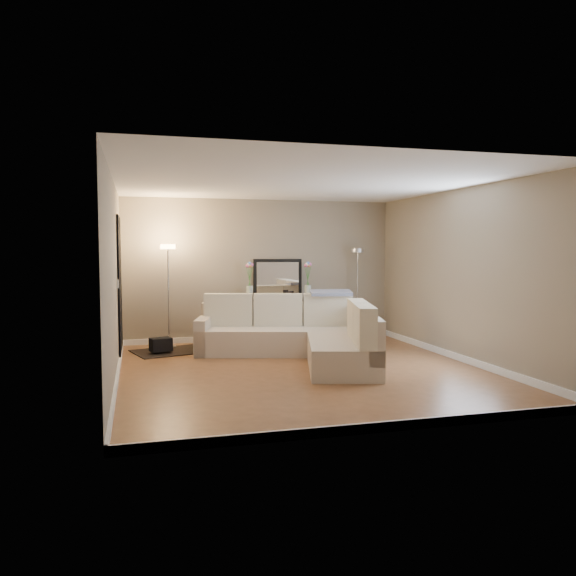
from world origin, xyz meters
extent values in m
cube|color=brown|center=(0.00, 0.00, -0.01)|extent=(5.00, 5.50, 0.01)
cube|color=white|center=(0.00, 0.00, 2.60)|extent=(5.00, 5.50, 0.01)
cube|color=gray|center=(0.00, 2.76, 1.30)|extent=(5.00, 0.02, 2.60)
cube|color=gray|center=(0.00, -2.76, 1.30)|extent=(5.00, 0.02, 2.60)
cube|color=gray|center=(-2.51, 0.00, 1.30)|extent=(0.02, 5.50, 2.60)
cube|color=gray|center=(2.51, 0.00, 1.30)|extent=(0.02, 5.50, 2.60)
cube|color=white|center=(0.00, 2.73, 0.05)|extent=(5.00, 0.03, 0.10)
cube|color=white|center=(0.00, -2.73, 0.05)|extent=(5.00, 0.03, 0.10)
cube|color=white|center=(-2.48, 0.00, 0.05)|extent=(0.03, 5.50, 0.10)
cube|color=white|center=(2.48, 0.00, 0.05)|extent=(0.03, 5.50, 0.10)
cube|color=black|center=(-2.48, 1.70, 1.10)|extent=(0.02, 1.20, 2.20)
cube|color=white|center=(-2.48, 0.85, 1.20)|extent=(0.02, 0.08, 0.12)
cube|color=#BFAF9B|center=(0.03, 1.36, 0.21)|extent=(2.84, 1.60, 0.41)
cube|color=#BFAF9B|center=(0.13, 1.70, 0.50)|extent=(2.65, 0.90, 0.58)
cube|color=#BFAF9B|center=(-1.19, 1.69, 0.29)|extent=(0.42, 0.95, 0.58)
cube|color=#BFAF9B|center=(0.54, -0.12, 0.21)|extent=(1.33, 1.84, 0.41)
cube|color=#BFAF9B|center=(1.01, 0.23, 0.50)|extent=(0.88, 2.55, 0.58)
cube|color=beige|center=(-0.75, 1.83, 0.68)|extent=(0.84, 0.43, 0.54)
cube|color=beige|center=(0.05, 1.61, 0.68)|extent=(0.84, 0.43, 0.54)
cube|color=beige|center=(0.84, 1.39, 0.68)|extent=(0.84, 0.43, 0.54)
cube|color=beige|center=(0.86, 0.11, 0.68)|extent=(0.41, 0.78, 0.54)
cube|color=beige|center=(0.66, -0.63, 0.68)|extent=(0.41, 0.78, 0.54)
cube|color=gray|center=(0.90, 1.40, 0.97)|extent=(0.75, 0.53, 0.09)
cube|color=black|center=(0.29, 2.51, 0.77)|extent=(1.30, 0.47, 0.04)
cube|color=black|center=(-0.31, 2.43, 0.37)|extent=(0.05, 0.05, 0.75)
cube|color=black|center=(-0.29, 2.70, 0.37)|extent=(0.05, 0.05, 0.75)
cube|color=black|center=(0.86, 2.31, 0.37)|extent=(0.05, 0.05, 0.75)
cube|color=black|center=(0.89, 2.59, 0.37)|extent=(0.05, 0.05, 0.75)
cube|color=black|center=(0.29, 2.51, 0.18)|extent=(1.22, 0.43, 0.03)
cube|color=#BF3333|center=(-0.23, 2.56, 0.28)|extent=(0.04, 0.16, 0.19)
cube|color=#3359A5|center=(-0.19, 2.55, 0.29)|extent=(0.05, 0.16, 0.21)
cube|color=gold|center=(-0.15, 2.55, 0.30)|extent=(0.06, 0.16, 0.23)
cube|color=#3F7F4C|center=(-0.10, 2.55, 0.28)|extent=(0.06, 0.16, 0.19)
cube|color=#994C99|center=(-0.05, 2.54, 0.29)|extent=(0.04, 0.16, 0.21)
cube|color=orange|center=(-0.01, 2.54, 0.30)|extent=(0.05, 0.16, 0.23)
cube|color=#262626|center=(0.03, 2.53, 0.28)|extent=(0.06, 0.16, 0.19)
cube|color=#4C99B2|center=(0.09, 2.53, 0.29)|extent=(0.06, 0.16, 0.21)
cube|color=#B2A58C|center=(0.13, 2.52, 0.30)|extent=(0.04, 0.16, 0.23)
cube|color=brown|center=(0.17, 2.52, 0.28)|extent=(0.05, 0.16, 0.19)
cube|color=navy|center=(0.22, 2.51, 0.29)|extent=(0.06, 0.16, 0.21)
cube|color=gold|center=(0.27, 2.51, 0.30)|extent=(0.06, 0.16, 0.23)
cube|color=black|center=(0.30, 2.67, 1.15)|extent=(0.90, 0.13, 0.71)
cube|color=white|center=(0.30, 2.65, 1.15)|extent=(0.78, 0.09, 0.59)
cube|color=orange|center=(0.17, 2.49, 0.81)|extent=(0.19, 0.13, 0.04)
cube|color=black|center=(0.46, 2.44, 0.85)|extent=(0.10, 0.03, 0.13)
cube|color=black|center=(0.58, 2.43, 0.85)|extent=(0.08, 0.03, 0.11)
cylinder|color=silver|center=(-0.25, 2.56, 0.91)|extent=(0.13, 0.13, 0.24)
cylinder|color=#38722D|center=(-0.27, 2.56, 1.18)|extent=(0.10, 0.02, 0.40)
sphere|color=#E5598C|center=(-0.29, 2.56, 1.39)|extent=(0.07, 0.07, 0.07)
cylinder|color=#38722D|center=(-0.26, 2.56, 1.19)|extent=(0.05, 0.01, 0.43)
sphere|color=white|center=(-0.27, 2.56, 1.41)|extent=(0.07, 0.07, 0.07)
cylinder|color=#38722D|center=(-0.25, 2.56, 1.20)|extent=(0.01, 0.01, 0.45)
sphere|color=#598CE5|center=(-0.25, 2.56, 1.43)|extent=(0.07, 0.07, 0.07)
cylinder|color=#38722D|center=(-0.24, 2.56, 1.18)|extent=(0.05, 0.01, 0.41)
sphere|color=#E58C4C|center=(-0.23, 2.56, 1.39)|extent=(0.07, 0.07, 0.07)
cylinder|color=#38722D|center=(-0.23, 2.56, 1.19)|extent=(0.10, 0.02, 0.42)
sphere|color=#D866B2|center=(-0.21, 2.56, 1.41)|extent=(0.07, 0.07, 0.07)
cylinder|color=silver|center=(0.82, 2.46, 0.91)|extent=(0.13, 0.13, 0.24)
cylinder|color=#38722D|center=(0.81, 2.46, 1.18)|extent=(0.10, 0.02, 0.40)
sphere|color=#E5598C|center=(0.79, 2.46, 1.39)|extent=(0.07, 0.07, 0.07)
cylinder|color=#38722D|center=(0.82, 2.46, 1.19)|extent=(0.05, 0.01, 0.43)
sphere|color=white|center=(0.81, 2.46, 1.41)|extent=(0.07, 0.07, 0.07)
cylinder|color=#38722D|center=(0.82, 2.46, 1.20)|extent=(0.01, 0.01, 0.45)
sphere|color=#598CE5|center=(0.82, 2.46, 1.43)|extent=(0.07, 0.07, 0.07)
cylinder|color=#38722D|center=(0.83, 2.45, 1.18)|extent=(0.05, 0.01, 0.41)
sphere|color=#E58C4C|center=(0.84, 2.45, 1.39)|extent=(0.07, 0.07, 0.07)
cylinder|color=#38722D|center=(0.84, 2.45, 1.19)|extent=(0.10, 0.02, 0.42)
sphere|color=#D866B2|center=(0.86, 2.45, 1.41)|extent=(0.07, 0.07, 0.07)
cylinder|color=silver|center=(-1.71, 2.27, 0.01)|extent=(0.29, 0.29, 0.03)
cylinder|color=silver|center=(-1.71, 2.27, 0.86)|extent=(0.03, 0.03, 1.68)
cylinder|color=#FFBF72|center=(-1.71, 2.27, 1.73)|extent=(0.31, 0.31, 0.08)
cylinder|color=silver|center=(1.81, 2.45, 0.01)|extent=(0.24, 0.24, 0.03)
cylinder|color=silver|center=(1.81, 2.45, 0.82)|extent=(0.03, 0.03, 1.62)
cylinder|color=silver|center=(1.81, 2.45, 1.66)|extent=(0.26, 0.26, 0.07)
cube|color=black|center=(-1.70, 1.92, 0.01)|extent=(1.35, 1.16, 0.02)
cube|color=black|center=(-1.87, 1.77, 0.16)|extent=(0.38, 0.31, 0.21)
camera|label=1|loc=(-2.21, -7.42, 1.70)|focal=35.00mm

